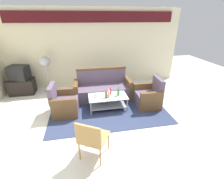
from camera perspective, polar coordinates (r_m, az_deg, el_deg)
ground_plane at (r=3.91m, az=-1.07°, el=-14.38°), size 14.00×14.00×0.00m
wall_back at (r=6.15m, az=-6.23°, el=15.26°), size 6.52×0.19×2.80m
rug at (r=4.73m, az=-1.40°, el=-6.72°), size 3.27×2.19×0.01m
couch at (r=5.19m, az=-3.33°, el=0.12°), size 1.80×0.75×0.96m
armchair_left at (r=4.58m, az=-16.74°, el=-4.90°), size 0.73×0.79×0.85m
armchair_right at (r=4.88m, az=12.94°, el=-2.55°), size 0.72×0.78×0.85m
coffee_table at (r=4.59m, az=-1.48°, el=-3.92°), size 1.10×0.60×0.40m
bottle_green at (r=4.53m, az=2.31°, el=-0.92°), size 0.07×0.07×0.27m
bottle_clear at (r=4.43m, az=-1.10°, el=-1.47°), size 0.07×0.07×0.28m
bottle_red at (r=4.58m, az=-0.65°, el=-0.80°), size 0.07×0.07×0.23m
bottle_brown at (r=4.40m, az=-2.16°, el=-1.78°), size 0.06×0.06×0.26m
cup at (r=4.46m, az=-5.80°, el=-2.18°), size 0.08×0.08×0.10m
tv_stand at (r=6.34m, az=-29.57°, el=0.93°), size 0.80×0.50×0.52m
television at (r=6.18m, az=-30.51°, el=5.18°), size 0.69×0.58×0.48m
pedestal_fan at (r=5.92m, az=-22.88°, el=8.52°), size 0.36×0.36×1.27m
wicker_chair at (r=3.00m, az=-7.33°, el=-16.67°), size 0.66×0.66×0.84m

